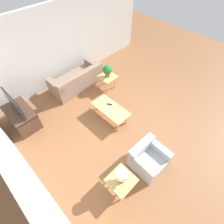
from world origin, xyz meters
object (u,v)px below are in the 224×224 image
Objects in this scene: side_table_plant at (108,78)px; side_table_lamp at (121,181)px; armchair at (148,158)px; coffee_table at (111,109)px; tv_stand_chest at (22,117)px; television at (13,104)px; potted_plant at (107,70)px; table_lamp at (122,176)px; sofa at (77,80)px.

side_table_plant is 1.00× the size of side_table_lamp.
armchair reaches higher than coffee_table.
armchair is 0.77× the size of tv_stand_chest.
tv_stand_chest is (3.50, 1.64, 0.03)m from armchair.
television reaches higher than tv_stand_chest.
armchair is 3.19m from side_table_plant.
armchair reaches higher than tv_stand_chest.
potted_plant is at bearing -39.17° from side_table_lamp.
side_table_plant is at bearing -39.17° from side_table_lamp.
table_lamp is (-3.44, -0.70, 0.46)m from tv_stand_chest.
tv_stand_chest is (0.62, 3.00, -0.13)m from side_table_plant.
tv_stand_chest is at bearing 11.43° from table_lamp.
armchair is 1.48× the size of side_table_plant.
side_table_lamp is 3.66m from potted_plant.
sofa is 1.13m from side_table_plant.
armchair is at bearing -154.92° from tv_stand_chest.
side_table_lamp is at bearing -168.50° from television.
television is at bearing 78.36° from potted_plant.
coffee_table is 1.10× the size of tv_stand_chest.
armchair is at bearing 80.62° from sofa.
armchair is 3.92m from television.
tv_stand_chest reaches higher than coffee_table.
side_table_lamp is 3.52m from tv_stand_chest.
coffee_table is 2.69m from tv_stand_chest.
tv_stand_chest is at bearing -90.00° from television.
table_lamp is (-1.71, 1.35, 0.36)m from coffee_table.
side_table_plant is 0.33m from potted_plant.
coffee_table is 2.73m from television.
television reaches higher than side_table_lamp.
armchair is 1.48× the size of side_table_lamp.
table_lamp reaches higher than side_table_lamp.
tv_stand_chest is 1.09× the size of television.
side_table_lamp is 0.52× the size of tv_stand_chest.
table_lamp reaches higher than coffee_table.
television is 3.07m from potted_plant.
television reaches higher than sofa.
side_table_plant is at bearing -39.17° from table_lamp.
sofa is 3.36× the size of side_table_lamp.
television is 3.52m from table_lamp.
sofa reaches higher than side_table_lamp.
television is at bearing 90.00° from tv_stand_chest.
side_table_lamp is at bearing 178.50° from armchair.
armchair is 0.96m from side_table_lamp.
side_table_lamp reaches higher than coffee_table.
tv_stand_chest reaches higher than side_table_lamp.
sofa reaches higher than armchair.
television reaches higher than coffee_table.
potted_plant is at bearing -101.66° from tv_stand_chest.
table_lamp is at bearing 66.92° from sofa.
armchair is 1.89× the size of potted_plant.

